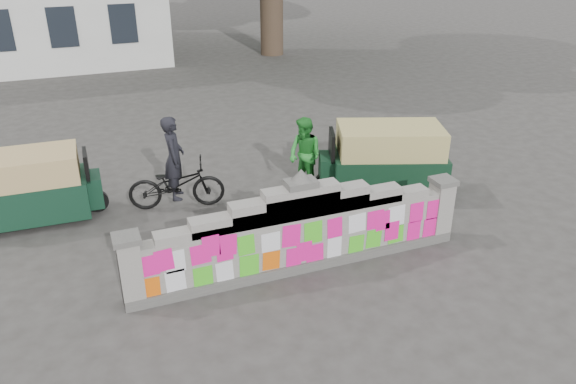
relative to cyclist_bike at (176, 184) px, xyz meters
name	(u,v)px	position (x,y,z in m)	size (l,w,h in m)	color
ground	(300,268)	(1.61, -3.33, -0.56)	(100.00, 100.00, 0.00)	#383533
parapet_wall	(301,233)	(1.61, -3.34, 0.19)	(6.48, 0.44, 2.01)	#4C4C49
cyclist_bike	(176,184)	(0.00, 0.00, 0.00)	(0.74, 2.12, 1.11)	black
cyclist_rider	(175,168)	(0.00, 0.00, 0.39)	(0.69, 0.45, 1.89)	black
pedestrian	(305,155)	(3.02, -0.21, 0.34)	(0.87, 0.68, 1.79)	green
rickshaw_left	(31,187)	(-2.97, 0.48, 0.24)	(2.79, 1.36, 1.53)	#113322
rickshaw_right	(385,159)	(4.69, -1.06, 0.30)	(3.08, 2.19, 1.66)	black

